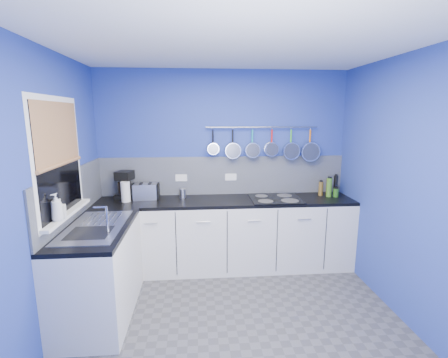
{
  "coord_description": "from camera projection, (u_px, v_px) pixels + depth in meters",
  "views": [
    {
      "loc": [
        -0.33,
        -2.68,
        1.94
      ],
      "look_at": [
        -0.05,
        0.75,
        1.25
      ],
      "focal_mm": 25.88,
      "sensor_mm": 36.0,
      "label": 1
    }
  ],
  "objects": [
    {
      "name": "floor",
      "position": [
        236.0,
        326.0,
        3.03
      ],
      "size": [
        3.2,
        3.0,
        0.02
      ],
      "primitive_type": "cube",
      "color": "#47474C",
      "rests_on": "ground"
    },
    {
      "name": "ceiling",
      "position": [
        238.0,
        41.0,
        2.54
      ],
      "size": [
        3.2,
        3.0,
        0.02
      ],
      "primitive_type": "cube",
      "color": "white",
      "rests_on": "ground"
    },
    {
      "name": "wall_back",
      "position": [
        223.0,
        168.0,
        4.26
      ],
      "size": [
        3.2,
        0.02,
        2.5
      ],
      "primitive_type": "cube",
      "color": "#283C98",
      "rests_on": "ground"
    },
    {
      "name": "wall_front",
      "position": [
        282.0,
        287.0,
        1.31
      ],
      "size": [
        3.2,
        0.02,
        2.5
      ],
      "primitive_type": "cube",
      "color": "#283C98",
      "rests_on": "ground"
    },
    {
      "name": "wall_left",
      "position": [
        43.0,
        200.0,
        2.65
      ],
      "size": [
        0.02,
        3.0,
        2.5
      ],
      "primitive_type": "cube",
      "color": "#283C98",
      "rests_on": "ground"
    },
    {
      "name": "wall_right",
      "position": [
        414.0,
        192.0,
        2.91
      ],
      "size": [
        0.02,
        3.0,
        2.5
      ],
      "primitive_type": "cube",
      "color": "#283C98",
      "rests_on": "ground"
    },
    {
      "name": "backsplash_back",
      "position": [
        223.0,
        175.0,
        4.26
      ],
      "size": [
        3.2,
        0.02,
        0.5
      ],
      "primitive_type": "cube",
      "color": "slate",
      "rests_on": "wall_back"
    },
    {
      "name": "backsplash_left",
      "position": [
        74.0,
        194.0,
        3.26
      ],
      "size": [
        0.02,
        1.8,
        0.5
      ],
      "primitive_type": "cube",
      "color": "slate",
      "rests_on": "wall_left"
    },
    {
      "name": "cabinet_run_back",
      "position": [
        225.0,
        235.0,
        4.12
      ],
      "size": [
        3.2,
        0.6,
        0.86
      ],
      "primitive_type": "cube",
      "color": "silver",
      "rests_on": "ground"
    },
    {
      "name": "worktop_back",
      "position": [
        225.0,
        201.0,
        4.03
      ],
      "size": [
        3.2,
        0.6,
        0.04
      ],
      "primitive_type": "cube",
      "color": "black",
      "rests_on": "cabinet_run_back"
    },
    {
      "name": "cabinet_run_left",
      "position": [
        100.0,
        273.0,
        3.13
      ],
      "size": [
        0.6,
        1.2,
        0.86
      ],
      "primitive_type": "cube",
      "color": "silver",
      "rests_on": "ground"
    },
    {
      "name": "worktop_left",
      "position": [
        96.0,
        229.0,
        3.04
      ],
      "size": [
        0.6,
        1.2,
        0.04
      ],
      "primitive_type": "cube",
      "color": "black",
      "rests_on": "cabinet_run_left"
    },
    {
      "name": "window_frame",
      "position": [
        59.0,
        159.0,
        2.89
      ],
      "size": [
        0.01,
        1.0,
        1.1
      ],
      "primitive_type": "cube",
      "color": "white",
      "rests_on": "wall_left"
    },
    {
      "name": "window_glass",
      "position": [
        59.0,
        159.0,
        2.89
      ],
      "size": [
        0.01,
        0.9,
        1.0
      ],
      "primitive_type": "cube",
      "color": "black",
      "rests_on": "wall_left"
    },
    {
      "name": "bamboo_blind",
      "position": [
        58.0,
        133.0,
        2.85
      ],
      "size": [
        0.01,
        0.9,
        0.55
      ],
      "primitive_type": "cube",
      "color": "#9E6C3D",
      "rests_on": "wall_left"
    },
    {
      "name": "window_sill",
      "position": [
        67.0,
        214.0,
        2.99
      ],
      "size": [
        0.1,
        0.98,
        0.03
      ],
      "primitive_type": "cube",
      "color": "white",
      "rests_on": "wall_left"
    },
    {
      "name": "sink_unit",
      "position": [
        96.0,
        226.0,
        3.04
      ],
      "size": [
        0.5,
        0.95,
        0.01
      ],
      "primitive_type": "cube",
      "color": "silver",
      "rests_on": "worktop_left"
    },
    {
      "name": "mixer_tap",
      "position": [
        107.0,
        219.0,
        2.85
      ],
      "size": [
        0.12,
        0.08,
        0.26
      ],
      "primitive_type": null,
      "color": "silver",
      "rests_on": "worktop_left"
    },
    {
      "name": "socket_left",
      "position": [
        181.0,
        178.0,
        4.2
      ],
      "size": [
        0.15,
        0.01,
        0.09
      ],
      "primitive_type": "cube",
      "color": "white",
      "rests_on": "backsplash_back"
    },
    {
      "name": "socket_right",
      "position": [
        231.0,
        177.0,
        4.26
      ],
      "size": [
        0.15,
        0.01,
        0.09
      ],
      "primitive_type": "cube",
      "color": "white",
      "rests_on": "backsplash_back"
    },
    {
      "name": "pot_rail",
      "position": [
        262.0,
        127.0,
        4.14
      ],
      "size": [
        1.45,
        0.02,
        0.02
      ],
      "primitive_type": "cylinder",
      "rotation": [
        0.0,
        1.57,
        0.0
      ],
      "color": "silver",
      "rests_on": "wall_back"
    },
    {
      "name": "soap_bottle_a",
      "position": [
        56.0,
        207.0,
        2.72
      ],
      "size": [
        0.12,
        0.12,
        0.24
      ],
      "primitive_type": "imported",
      "rotation": [
        0.0,
        0.0,
        -0.41
      ],
      "color": "white",
      "rests_on": "window_sill"
    },
    {
      "name": "soap_bottle_b",
      "position": [
        60.0,
        209.0,
        2.8
      ],
      "size": [
        0.09,
        0.09,
        0.17
      ],
      "primitive_type": "imported",
      "rotation": [
        0.0,
        0.0,
        0.19
      ],
      "color": "white",
      "rests_on": "window_sill"
    },
    {
      "name": "paper_towel",
      "position": [
        126.0,
        192.0,
        3.9
      ],
      "size": [
        0.13,
        0.13,
        0.24
      ],
      "primitive_type": "cylinder",
      "rotation": [
        0.0,
        0.0,
        0.23
      ],
      "color": "white",
      "rests_on": "worktop_back"
    },
    {
      "name": "coffee_maker",
      "position": [
        125.0,
        185.0,
        4.0
      ],
      "size": [
        0.25,
        0.27,
        0.35
      ],
      "primitive_type": null,
      "rotation": [
        0.0,
        0.0,
        -0.27
      ],
      "color": "black",
      "rests_on": "worktop_back"
    },
    {
      "name": "toaster",
      "position": [
        146.0,
        191.0,
        4.02
      ],
      "size": [
        0.31,
        0.19,
        0.2
      ],
      "primitive_type": "cube",
      "rotation": [
        0.0,
        0.0,
        0.07
      ],
      "color": "silver",
      "rests_on": "worktop_back"
    },
    {
      "name": "canister",
      "position": [
        183.0,
        193.0,
        4.1
      ],
      "size": [
        0.1,
        0.1,
        0.12
      ],
      "primitive_type": "cylinder",
      "rotation": [
        0.0,
        0.0,
        -0.31
      ],
      "color": "silver",
      "rests_on": "worktop_back"
    },
    {
      "name": "hob",
      "position": [
        275.0,
        199.0,
        4.04
      ],
      "size": [
        0.62,
        0.55,
        0.01
      ],
      "primitive_type": "cube",
      "color": "black",
      "rests_on": "worktop_back"
    },
    {
      "name": "pan_0",
      "position": [
        213.0,
        141.0,
        4.11
      ],
      "size": [
        0.15,
        0.11,
        0.34
      ],
      "primitive_type": null,
      "color": "silver",
      "rests_on": "pot_rail"
    },
    {
      "name": "pan_1",
      "position": [
        233.0,
        143.0,
        4.13
      ],
      "size": [
        0.21,
        0.09,
        0.4
      ],
      "primitive_type": null,
      "color": "silver",
      "rests_on": "pot_rail"
    },
    {
      "name": "pan_2",
      "position": [
        252.0,
        143.0,
        4.15
      ],
      "size": [
        0.2,
        0.09,
        0.39
      ],
      "primitive_type": null,
      "color": "silver",
      "rests_on": "pot_rail"
    },
    {
      "name": "pan_3",
      "position": [
        272.0,
        142.0,
        4.17
      ],
      "size": [
        0.18,
        0.07,
        0.37
      ],
      "primitive_type": null,
      "color": "silver",
      "rests_on": "pot_rail"
    },
    {
      "name": "pan_4",
      "position": [
        291.0,
        143.0,
        4.2
      ],
      "size": [
        0.23,
        0.09,
        0.42
      ],
      "primitive_type": null,
      "color": "silver",
      "rests_on": "pot_rail"
    },
    {
      "name": "pan_5",
      "position": [
        310.0,
        144.0,
        4.22
      ],
      "size": [
        0.25,
        0.08,
        0.44
      ],
      "primitive_type": null,
      "color": "silver",
      "rests_on": "pot_rail"
    },
    {
      "name": "condiment_0",
      "position": [
        335.0,
        185.0,
        4.22
      ],
      "size": [
        0.05,
        0.05,
        0.26
      ],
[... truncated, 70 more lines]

